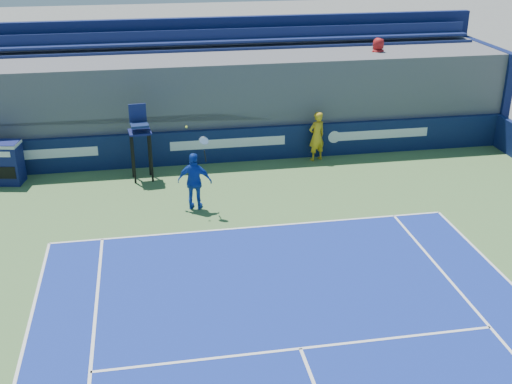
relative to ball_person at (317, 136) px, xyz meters
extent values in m
imported|color=gold|center=(0.00, 0.00, 0.00)|extent=(0.75, 0.62, 1.75)
cube|color=white|center=(-3.08, -4.83, -0.87)|extent=(10.97, 0.07, 0.00)
cube|color=white|center=(-3.08, -10.32, -0.87)|extent=(8.23, 0.07, 0.00)
cube|color=#0B1841|center=(-3.08, 0.38, -0.29)|extent=(20.40, 0.20, 1.20)
cube|color=white|center=(-9.08, 0.28, -0.17)|extent=(3.20, 0.01, 0.32)
cube|color=white|center=(-3.08, 0.28, -0.17)|extent=(4.00, 0.01, 0.32)
cube|color=white|center=(2.42, 0.28, -0.17)|extent=(3.60, 0.01, 0.32)
cylinder|color=white|center=(0.72, 0.28, -0.17)|extent=(0.44, 0.01, 0.44)
cube|color=#101852|center=(-10.49, -0.27, -0.19)|extent=(1.41, 0.93, 1.40)
cube|color=black|center=(-10.26, -0.68, -0.39)|extent=(0.54, 0.12, 0.40)
cylinder|color=black|center=(-6.29, -1.04, -0.09)|extent=(0.08, 0.08, 1.60)
cylinder|color=black|center=(-5.73, -0.98, -0.09)|extent=(0.08, 0.08, 1.60)
cylinder|color=black|center=(-6.35, -0.49, -0.09)|extent=(0.08, 0.08, 1.60)
cylinder|color=black|center=(-5.79, -0.43, -0.09)|extent=(0.08, 0.08, 1.60)
cube|color=#0F154C|center=(-6.04, -0.74, 0.74)|extent=(0.77, 0.77, 0.06)
cube|color=#13204A|center=(-6.03, -0.83, 0.99)|extent=(0.59, 0.51, 0.08)
cube|color=#141D4E|center=(-6.07, -0.48, 1.29)|extent=(0.55, 0.12, 0.60)
imported|color=#163FB4|center=(-4.54, -3.30, -0.02)|extent=(1.09, 0.68, 1.72)
cylinder|color=black|center=(-4.23, -3.47, 0.81)|extent=(0.08, 0.16, 0.39)
torus|color=#BABABE|center=(-4.26, -3.54, 1.29)|extent=(0.32, 0.21, 0.29)
cylinder|color=white|center=(-4.26, -3.54, 1.29)|extent=(0.26, 0.17, 0.24)
sphere|color=#F5F236|center=(-4.72, -3.34, 1.66)|extent=(0.07, 0.07, 0.07)
cube|color=#4B4B50|center=(-3.08, 2.28, 0.80)|extent=(20.40, 3.60, 3.38)
cube|color=#4B4B50|center=(-3.08, 0.93, 0.59)|extent=(20.40, 0.90, 0.55)
cube|color=navy|center=(-3.08, 0.83, 1.06)|extent=(20.00, 0.45, 0.08)
cube|color=navy|center=(-3.08, 1.08, 1.26)|extent=(20.00, 0.06, 0.45)
cube|color=#4B4B50|center=(-3.08, 1.83, 1.14)|extent=(20.40, 0.90, 0.55)
cube|color=navy|center=(-3.08, 1.73, 1.61)|extent=(20.00, 0.45, 0.08)
cube|color=navy|center=(-3.08, 1.98, 1.81)|extent=(20.00, 0.06, 0.45)
cube|color=#4B4B50|center=(-3.08, 2.73, 1.69)|extent=(20.40, 0.90, 0.55)
cube|color=navy|center=(-3.08, 2.63, 2.16)|extent=(20.00, 0.45, 0.08)
cube|color=navy|center=(-3.08, 2.88, 2.36)|extent=(20.00, 0.06, 0.45)
cube|color=#4B4B50|center=(-3.08, 3.63, 2.24)|extent=(20.40, 0.90, 0.55)
cube|color=navy|center=(-3.08, 3.53, 2.71)|extent=(20.00, 0.45, 0.08)
cube|color=navy|center=(-3.08, 3.78, 2.91)|extent=(20.00, 0.06, 0.45)
cube|color=#0C1647|center=(-3.08, 4.23, 1.31)|extent=(20.80, 0.30, 4.40)
cube|color=#0C1647|center=(7.27, 2.28, 0.81)|extent=(0.30, 3.90, 3.40)
imported|color=gold|center=(-9.90, 0.88, 1.68)|extent=(0.90, 0.78, 1.60)
imported|color=white|center=(-4.77, 0.88, 1.64)|extent=(1.09, 0.81, 1.51)
imported|color=teal|center=(-1.45, 0.88, 1.66)|extent=(0.92, 0.40, 1.55)
imported|color=#A21717|center=(2.69, 1.78, 2.21)|extent=(0.86, 0.68, 1.55)
imported|color=black|center=(4.26, 0.88, 1.63)|extent=(0.57, 0.39, 1.50)
camera|label=1|loc=(-5.79, -20.51, 7.17)|focal=45.00mm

